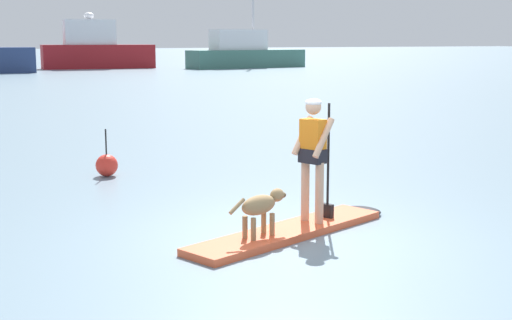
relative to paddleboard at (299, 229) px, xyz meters
The scene contains 7 objects.
ground_plane 0.24m from the paddleboard, 160.01° to the right, with size 400.00×400.00×0.00m, color slate.
paddleboard is the anchor object (origin of this frame).
person_paddler 1.11m from the paddleboard, 19.99° to the left, with size 0.67×0.58×1.75m.
dog 0.88m from the paddleboard, 160.01° to the right, with size 1.01×0.44×0.59m.
moored_boat_far_port 58.95m from the paddleboard, 78.98° to the left, with size 10.19×3.33×5.05m.
moored_boat_port 58.49m from the paddleboard, 65.64° to the left, with size 12.16×4.46×9.66m.
marker_buoy 5.47m from the paddleboard, 104.20° to the left, with size 0.43×0.43×0.93m.
Camera 1 is at (-4.60, -8.45, 2.66)m, focal length 50.77 mm.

